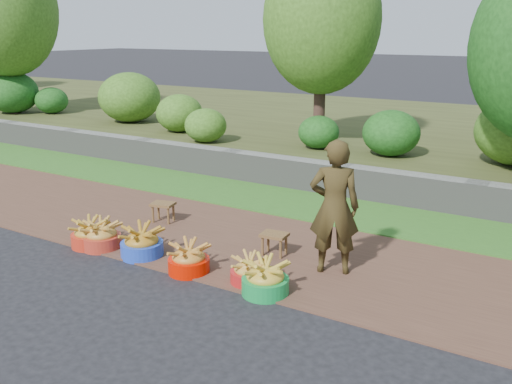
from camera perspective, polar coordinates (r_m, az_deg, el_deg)
The scene contains 15 objects.
ground_plane at distance 6.61m, azimuth -5.97°, elevation -8.93°, with size 120.00×120.00×0.00m, color black.
dirt_shoulder at distance 7.56m, azimuth -0.21°, elevation -5.49°, with size 80.00×2.50×0.02m, color brown.
grass_verge at distance 9.22m, azimuth 6.32°, elevation -1.51°, with size 80.00×1.50×0.04m, color #346C22.
retaining_wall at distance 9.90m, azimuth 8.47°, elevation 1.17°, with size 80.00×0.35×0.55m, color slate.
earth_bank at distance 14.45m, azimuth 16.19°, elevation 5.28°, with size 80.00×10.00×0.50m, color #414720.
vegetation at distance 11.52m, azimuth 13.32°, elevation 14.94°, with size 35.38×4.90×4.79m.
basin_a at distance 7.86m, azimuth -16.29°, elevation -4.09°, with size 0.49×0.49×0.37m.
basin_b at distance 7.74m, azimuth -15.20°, elevation -4.28°, with size 0.50×0.50×0.38m.
basin_c at distance 7.35m, azimuth -11.36°, elevation -5.03°, with size 0.54×0.54×0.40m.
basin_d at distance 6.80m, azimuth -6.75°, elevation -6.71°, with size 0.49×0.49×0.37m.
basin_e at distance 6.48m, azimuth -0.64°, elevation -7.94°, with size 0.44×0.44×0.33m.
basin_f at distance 6.23m, azimuth 0.94°, elevation -8.72°, with size 0.52×0.52×0.39m.
stool_left at distance 8.53m, azimuth -9.29°, elevation -1.46°, with size 0.38×0.32×0.29m.
stool_right at distance 7.19m, azimuth 1.85°, elevation -4.60°, with size 0.35×0.28×0.29m.
vendor_woman at distance 6.59m, azimuth 7.84°, elevation -1.51°, with size 0.58×0.38×1.58m, color black.
Camera 1 is at (3.69, -4.74, 2.78)m, focal length 40.00 mm.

